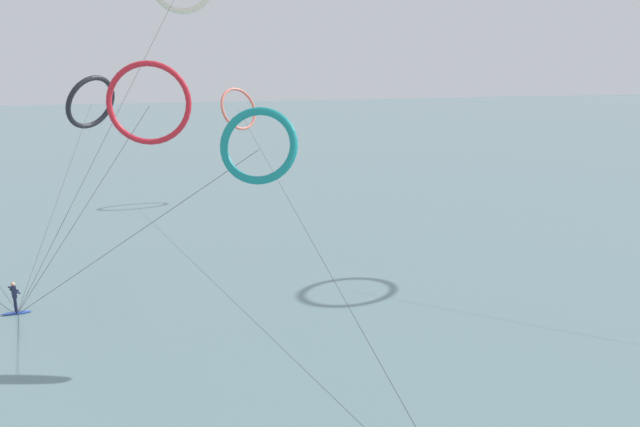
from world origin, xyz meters
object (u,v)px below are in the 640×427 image
object	(u,v)px
kite_teal	(259,146)
kite_crimson	(149,103)
kite_charcoal	(91,102)
kite_coral	(239,109)
surfer_cobalt	(15,300)

from	to	relation	value
kite_teal	kite_crimson	bearing A→B (deg)	136.30
kite_charcoal	kite_crimson	size ratio (longest dim) A/B	1.89
kite_crimson	kite_charcoal	bearing A→B (deg)	111.01
kite_charcoal	kite_coral	bearing A→B (deg)	147.76
kite_teal	kite_crimson	xyz separation A→B (m)	(-4.15, 9.80, 1.32)
kite_crimson	kite_coral	bearing A→B (deg)	75.50
surfer_cobalt	kite_coral	distance (m)	29.55
kite_crimson	kite_teal	bearing A→B (deg)	-58.72
kite_teal	kite_crimson	world-z (taller)	kite_crimson
surfer_cobalt	kite_teal	size ratio (longest dim) A/B	0.13
kite_coral	kite_crimson	xyz separation A→B (m)	(-8.52, -20.26, 1.92)
kite_teal	kite_crimson	size ratio (longest dim) A/B	1.06
kite_charcoal	kite_coral	distance (m)	12.82
kite_charcoal	kite_crimson	bearing A→B (deg)	60.27
surfer_cobalt	kite_coral	size ratio (longest dim) A/B	0.04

